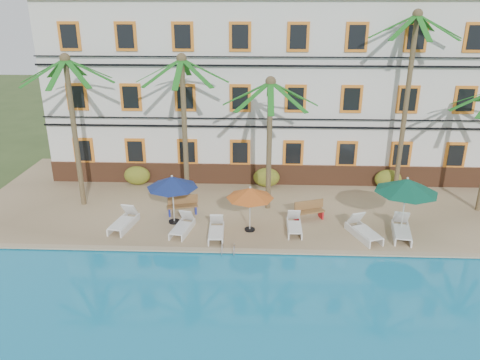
{
  "coord_description": "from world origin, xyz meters",
  "views": [
    {
      "loc": [
        -0.46,
        -18.31,
        10.2
      ],
      "look_at": [
        -1.34,
        3.0,
        2.0
      ],
      "focal_mm": 35.0,
      "sensor_mm": 36.0,
      "label": 1
    }
  ],
  "objects_px": {
    "palm_c": "(270,125)",
    "bench_left": "(182,205)",
    "lounger_d": "(294,225)",
    "lounger_b": "(183,226)",
    "umbrella_green": "(407,186)",
    "lounger_a": "(124,221)",
    "palm_b": "(184,110)",
    "umbrella_red": "(250,193)",
    "lounger_e": "(363,230)",
    "palm_d": "(409,83)",
    "umbrella_blue": "(172,182)",
    "lounger_f": "(402,229)",
    "bench_right": "(308,210)",
    "lounger_c": "(216,230)",
    "pool_ladder": "(228,252)",
    "palm_a": "(72,110)"
  },
  "relations": [
    {
      "from": "pool_ladder",
      "to": "palm_d",
      "type": "bearing_deg",
      "value": 38.11
    },
    {
      "from": "umbrella_red",
      "to": "umbrella_green",
      "type": "xyz_separation_m",
      "value": [
        6.86,
        -0.12,
        0.52
      ]
    },
    {
      "from": "palm_a",
      "to": "palm_b",
      "type": "relative_size",
      "value": 1.0
    },
    {
      "from": "lounger_d",
      "to": "palm_b",
      "type": "bearing_deg",
      "value": 150.25
    },
    {
      "from": "bench_left",
      "to": "pool_ladder",
      "type": "distance_m",
      "value": 4.59
    },
    {
      "from": "palm_d",
      "to": "umbrella_green",
      "type": "xyz_separation_m",
      "value": [
        -1.05,
        -4.91,
        -3.68
      ]
    },
    {
      "from": "lounger_e",
      "to": "palm_b",
      "type": "bearing_deg",
      "value": 157.25
    },
    {
      "from": "umbrella_blue",
      "to": "bench_left",
      "type": "bearing_deg",
      "value": 77.27
    },
    {
      "from": "lounger_c",
      "to": "pool_ladder",
      "type": "height_order",
      "value": "lounger_c"
    },
    {
      "from": "umbrella_blue",
      "to": "palm_b",
      "type": "bearing_deg",
      "value": 83.4
    },
    {
      "from": "palm_d",
      "to": "umbrella_blue",
      "type": "xyz_separation_m",
      "value": [
        -11.55,
        -4.11,
        -3.99
      ]
    },
    {
      "from": "palm_c",
      "to": "umbrella_red",
      "type": "relative_size",
      "value": 3.06
    },
    {
      "from": "palm_d",
      "to": "lounger_c",
      "type": "relative_size",
      "value": 5.09
    },
    {
      "from": "palm_c",
      "to": "bench_left",
      "type": "height_order",
      "value": "palm_c"
    },
    {
      "from": "palm_a",
      "to": "umbrella_red",
      "type": "relative_size",
      "value": 3.51
    },
    {
      "from": "bench_left",
      "to": "bench_right",
      "type": "bearing_deg",
      "value": -3.53
    },
    {
      "from": "palm_c",
      "to": "lounger_e",
      "type": "bearing_deg",
      "value": -34.98
    },
    {
      "from": "lounger_b",
      "to": "lounger_f",
      "type": "height_order",
      "value": "lounger_f"
    },
    {
      "from": "palm_b",
      "to": "palm_d",
      "type": "bearing_deg",
      "value": 8.34
    },
    {
      "from": "palm_a",
      "to": "palm_c",
      "type": "bearing_deg",
      "value": -0.54
    },
    {
      "from": "palm_c",
      "to": "umbrella_green",
      "type": "bearing_deg",
      "value": -24.06
    },
    {
      "from": "lounger_d",
      "to": "lounger_b",
      "type": "bearing_deg",
      "value": -176.42
    },
    {
      "from": "palm_d",
      "to": "lounger_c",
      "type": "xyz_separation_m",
      "value": [
        -9.41,
        -5.43,
        -5.77
      ]
    },
    {
      "from": "lounger_e",
      "to": "bench_left",
      "type": "height_order",
      "value": "lounger_e"
    },
    {
      "from": "palm_b",
      "to": "umbrella_blue",
      "type": "distance_m",
      "value": 3.8
    },
    {
      "from": "palm_a",
      "to": "lounger_d",
      "type": "height_order",
      "value": "palm_a"
    },
    {
      "from": "lounger_e",
      "to": "palm_d",
      "type": "bearing_deg",
      "value": 61.69
    },
    {
      "from": "lounger_c",
      "to": "lounger_f",
      "type": "distance_m",
      "value": 8.35
    },
    {
      "from": "bench_left",
      "to": "lounger_e",
      "type": "bearing_deg",
      "value": -13.91
    },
    {
      "from": "palm_c",
      "to": "lounger_c",
      "type": "distance_m",
      "value": 5.71
    },
    {
      "from": "lounger_c",
      "to": "bench_left",
      "type": "height_order",
      "value": "bench_left"
    },
    {
      "from": "lounger_c",
      "to": "lounger_d",
      "type": "bearing_deg",
      "value": 10.95
    },
    {
      "from": "palm_a",
      "to": "lounger_b",
      "type": "distance_m",
      "value": 7.91
    },
    {
      "from": "umbrella_blue",
      "to": "bench_right",
      "type": "distance_m",
      "value": 6.67
    },
    {
      "from": "lounger_b",
      "to": "lounger_d",
      "type": "height_order",
      "value": "lounger_b"
    },
    {
      "from": "umbrella_green",
      "to": "lounger_a",
      "type": "bearing_deg",
      "value": 179.11
    },
    {
      "from": "umbrella_green",
      "to": "lounger_e",
      "type": "distance_m",
      "value": 2.72
    },
    {
      "from": "palm_c",
      "to": "lounger_b",
      "type": "bearing_deg",
      "value": -144.39
    },
    {
      "from": "palm_b",
      "to": "lounger_a",
      "type": "xyz_separation_m",
      "value": [
        -2.54,
        -3.06,
        -4.64
      ]
    },
    {
      "from": "lounger_a",
      "to": "bench_left",
      "type": "xyz_separation_m",
      "value": [
        2.48,
        1.62,
        0.16
      ]
    },
    {
      "from": "palm_b",
      "to": "umbrella_red",
      "type": "relative_size",
      "value": 3.5
    },
    {
      "from": "pool_ladder",
      "to": "lounger_e",
      "type": "bearing_deg",
      "value": 15.7
    },
    {
      "from": "palm_d",
      "to": "lounger_c",
      "type": "distance_m",
      "value": 12.3
    },
    {
      "from": "lounger_f",
      "to": "bench_right",
      "type": "distance_m",
      "value": 4.34
    },
    {
      "from": "lounger_a",
      "to": "lounger_f",
      "type": "bearing_deg",
      "value": -1.56
    },
    {
      "from": "palm_c",
      "to": "bench_right",
      "type": "distance_m",
      "value": 4.54
    },
    {
      "from": "lounger_b",
      "to": "lounger_e",
      "type": "height_order",
      "value": "lounger_e"
    },
    {
      "from": "palm_c",
      "to": "umbrella_blue",
      "type": "relative_size",
      "value": 2.77
    },
    {
      "from": "palm_b",
      "to": "pool_ladder",
      "type": "xyz_separation_m",
      "value": [
        2.49,
        -5.23,
        -4.95
      ]
    },
    {
      "from": "palm_d",
      "to": "umbrella_blue",
      "type": "relative_size",
      "value": 3.97
    }
  ]
}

